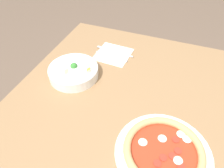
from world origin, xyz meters
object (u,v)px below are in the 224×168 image
object	(u,v)px
fork	(112,56)
pizza	(164,151)
knife	(116,52)
bowl	(74,71)

from	to	relation	value
fork	pizza	bearing A→B (deg)	134.94
fork	knife	xyz separation A→B (m)	(0.05, -0.01, -0.00)
bowl	fork	bearing A→B (deg)	-28.66
bowl	fork	world-z (taller)	bowl
knife	bowl	bearing A→B (deg)	71.10
pizza	bowl	xyz separation A→B (m)	(0.25, 0.47, 0.01)
pizza	bowl	distance (m)	0.53
bowl	knife	size ratio (longest dim) A/B	1.08
pizza	bowl	bearing A→B (deg)	62.14
fork	knife	size ratio (longest dim) A/B	0.85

